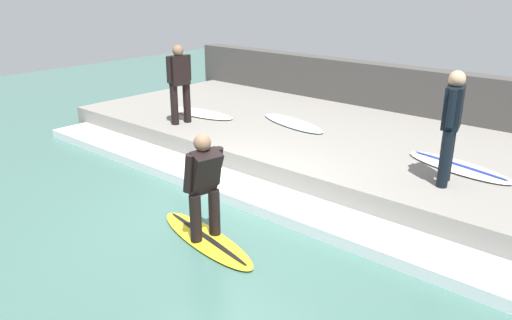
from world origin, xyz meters
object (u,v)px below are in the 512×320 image
surfer_waiting_near (179,80)px  surfboard_spare (293,123)px  surfboard_riding (206,239)px  surfer_riding (204,182)px  surfer_waiting_far (451,122)px  surfboard_waiting_near (201,113)px  surfboard_waiting_far (458,167)px

surfer_waiting_near → surfboard_spare: surfer_waiting_near is taller
surfboard_riding → surfer_waiting_near: 4.38m
surfer_riding → surfer_waiting_far: surfer_waiting_far is taller
surfer_waiting_far → surfboard_spare: surfer_waiting_far is taller
surfboard_waiting_near → surfboard_waiting_far: (0.36, -5.50, 0.00)m
surfboard_riding → surfboard_waiting_near: surfboard_waiting_near is taller
surfboard_riding → surfboard_waiting_far: bearing=-28.5°
surfer_riding → surfer_waiting_far: bearing=-35.0°
surfer_waiting_near → surfboard_waiting_far: surfer_waiting_near is taller
surfer_waiting_near → surfer_waiting_far: 5.35m
surfboard_waiting_near → surfer_riding: bearing=-132.6°
surfboard_waiting_near → surfboard_waiting_far: surfboard_waiting_far is taller
surfer_waiting_near → surfer_riding: bearing=-126.9°
surfer_riding → surfboard_waiting_near: surfer_riding is taller
surfboard_spare → surfboard_waiting_near: bearing=109.3°
surfer_riding → surfer_waiting_far: size_ratio=0.87×
surfer_waiting_far → surfboard_riding: bearing=145.0°
surfboard_riding → surfboard_waiting_far: size_ratio=1.09×
surfboard_waiting_near → surfer_waiting_far: size_ratio=1.07×
surfboard_riding → surfboard_waiting_far: 4.14m
surfer_waiting_near → surfboard_spare: 2.45m
surfboard_waiting_far → surfboard_riding: bearing=151.5°
surfer_waiting_near → surfboard_waiting_far: 5.48m
surfer_waiting_far → surfboard_spare: size_ratio=0.87×
surfboard_spare → surfboard_riding: bearing=-158.6°
surfer_waiting_near → surfboard_waiting_far: size_ratio=0.86×
surfboard_waiting_near → surfer_waiting_near: bearing=-164.4°
surfboard_riding → surfer_waiting_far: size_ratio=1.23×
surfboard_spare → surfer_waiting_near: bearing=129.0°
surfboard_waiting_far → surfer_waiting_far: bearing=-176.3°
surfboard_waiting_near → surfboard_spare: bearing=-70.7°
surfer_waiting_near → surfer_waiting_far: bearing=-86.0°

